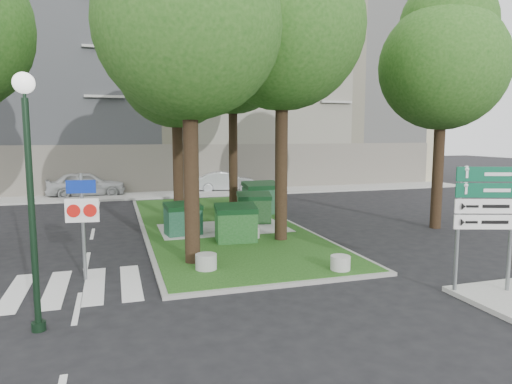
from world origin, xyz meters
name	(u,v)px	position (x,y,z in m)	size (l,w,h in m)	color
ground	(269,288)	(0.00, 0.00, 0.00)	(120.00, 120.00, 0.00)	black
median_island	(218,225)	(0.50, 8.00, 0.06)	(6.00, 16.00, 0.12)	#1A4213
median_kerb	(218,225)	(0.50, 8.00, 0.05)	(6.30, 16.30, 0.10)	gray
building_sidewalk	(174,194)	(0.00, 18.50, 0.06)	(42.00, 3.00, 0.12)	#999993
zebra_crossing	(113,283)	(-3.75, 1.50, 0.01)	(5.00, 3.00, 0.01)	silver
apartment_building	(160,80)	(0.00, 26.00, 8.00)	(41.00, 12.00, 16.00)	tan
tree_median_near_left	(191,7)	(-1.41, 2.56, 7.32)	(5.20, 5.20, 10.53)	black
tree_median_near_right	(284,11)	(2.09, 4.56, 7.99)	(5.60, 5.60, 11.46)	black
tree_median_mid	(178,58)	(-0.91, 9.06, 6.98)	(4.80, 4.80, 9.99)	black
tree_median_far	(234,43)	(2.29, 12.06, 8.32)	(5.80, 5.80, 11.93)	black
tree_street_right	(444,55)	(9.09, 5.06, 6.98)	(5.00, 5.00, 10.06)	black
dumpster_a	(183,219)	(-1.22, 6.32, 0.71)	(1.42, 1.08, 1.22)	#103C25
dumpster_b	(236,223)	(0.38, 4.67, 0.75)	(1.50, 1.12, 1.32)	#134214
dumpster_c	(254,208)	(1.98, 7.71, 0.75)	(1.56, 1.23, 1.31)	black
dumpster_d	(261,198)	(3.00, 9.88, 0.85)	(1.67, 1.20, 1.52)	#123B20
bollard_left	(206,262)	(-1.27, 1.67, 0.33)	(0.59, 0.59, 0.42)	#979893
bollard_right	(340,263)	(2.26, 0.50, 0.32)	(0.55, 0.55, 0.39)	#A6A6A1
bollard_mid	(252,232)	(1.07, 5.00, 0.32)	(0.56, 0.56, 0.40)	#A5A6A1
litter_bin	(251,204)	(2.69, 10.56, 0.45)	(0.38, 0.38, 0.67)	yellow
street_lamp	(29,172)	(-5.14, -1.05, 3.12)	(0.40, 0.40, 4.97)	black
traffic_sign_pole	(82,212)	(-4.44, 2.07, 1.82)	(0.85, 0.16, 2.83)	slate
directional_sign	(486,209)	(4.70, -2.00, 2.09)	(1.43, 0.51, 2.97)	slate
car_white	(86,184)	(-5.29, 19.50, 0.79)	(1.87, 4.65, 1.58)	silver
car_silver	(225,181)	(3.59, 19.50, 0.68)	(1.44, 4.13, 1.36)	#ADB2B6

